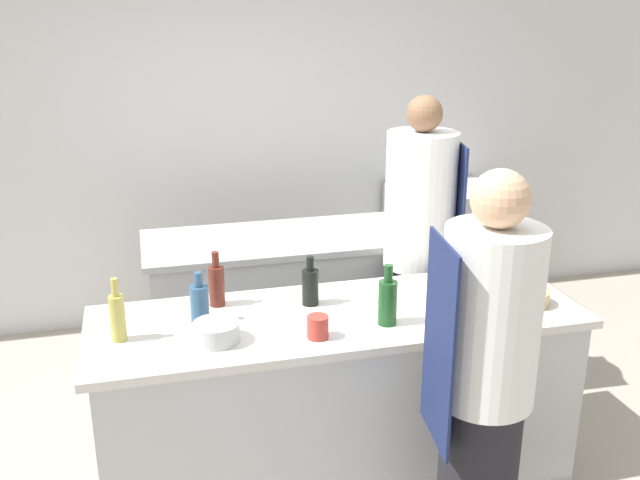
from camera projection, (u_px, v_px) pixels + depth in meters
The scene contains 17 objects.
ground_plane at pixel (337, 472), 3.64m from camera, with size 16.00×16.00×0.00m, color #A89E8E.
wall_back at pixel (258, 129), 5.14m from camera, with size 8.00×0.06×2.80m.
prep_counter at pixel (338, 395), 3.49m from camera, with size 2.32×0.77×0.89m.
pass_counter at pixel (284, 301), 4.58m from camera, with size 1.72×0.72×0.89m.
oven_range at pixel (442, 250), 5.42m from camera, with size 0.76×0.62×0.96m.
chef_at_prep_near at pixel (484, 384), 2.79m from camera, with size 0.41×0.39×1.72m.
chef_at_stove at pixel (419, 253), 4.11m from camera, with size 0.44×0.43×1.80m.
bottle_olive_oil at pixel (450, 283), 3.50m from camera, with size 0.06×0.06×0.20m.
bottle_vinegar at pixel (310, 286), 3.42m from camera, with size 0.08×0.08×0.24m.
bottle_wine at pixel (118, 316), 3.05m from camera, with size 0.07×0.07×0.29m.
bottle_cooking_oil at pixel (388, 301), 3.21m from camera, with size 0.09×0.09×0.28m.
bottle_sauce at pixel (200, 302), 3.23m from camera, with size 0.09×0.09×0.24m.
bottle_water at pixel (217, 284), 3.41m from camera, with size 0.08×0.08×0.27m.
bowl_mixing_large at pixel (481, 282), 3.61m from camera, with size 0.18×0.18×0.09m.
bowl_prep_small at pixel (216, 332), 3.06m from camera, with size 0.20×0.20×0.09m.
bowl_ceramic_blue at pixel (528, 297), 3.44m from camera, with size 0.20×0.20×0.07m.
cup at pixel (318, 327), 3.10m from camera, with size 0.09×0.09×0.10m.
Camera 1 is at (-0.85, -2.94, 2.29)m, focal length 40.00 mm.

